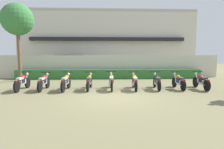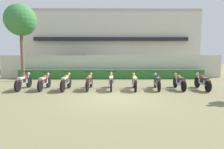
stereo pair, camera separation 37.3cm
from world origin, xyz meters
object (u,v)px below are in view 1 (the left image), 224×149
Objects in this scene: motorcycle_in_row_1 at (44,82)px; motorcycle_in_row_3 at (89,82)px; parked_car at (71,65)px; motorcycle_in_row_0 at (22,82)px; motorcycle_in_row_6 at (157,81)px; motorcycle_in_row_8 at (201,81)px; motorcycle_in_row_2 at (66,82)px; motorcycle_in_row_5 at (135,82)px; motorcycle_in_row_4 at (111,81)px; motorcycle_in_row_7 at (179,81)px; tree_near_inspector at (17,20)px.

motorcycle_in_row_3 is (2.47, 0.04, 0.00)m from motorcycle_in_row_1.
motorcycle_in_row_0 is (-1.32, -7.73, -0.49)m from parked_car.
motorcycle_in_row_6 is at bearing -59.55° from parked_car.
motorcycle_in_row_6 is at bearing -89.19° from motorcycle_in_row_1.
motorcycle_in_row_1 is 8.69m from motorcycle_in_row_8.
parked_car is 7.76m from motorcycle_in_row_1.
motorcycle_in_row_8 reaches higher than motorcycle_in_row_3.
motorcycle_in_row_8 is at bearing -86.34° from motorcycle_in_row_2.
motorcycle_in_row_5 is at bearing 91.06° from motorcycle_in_row_8.
motorcycle_in_row_0 is 4.83m from motorcycle_in_row_4.
motorcycle_in_row_0 is 1.03× the size of motorcycle_in_row_3.
motorcycle_in_row_2 reaches higher than motorcycle_in_row_1.
motorcycle_in_row_4 reaches higher than motorcycle_in_row_2.
motorcycle_in_row_0 reaches higher than motorcycle_in_row_7.
motorcycle_in_row_6 reaches higher than motorcycle_in_row_1.
motorcycle_in_row_6 is 0.95× the size of motorcycle_in_row_8.
motorcycle_in_row_8 is (7.47, 0.03, -0.01)m from motorcycle_in_row_2.
motorcycle_in_row_8 reaches higher than motorcycle_in_row_1.
tree_near_inspector is 3.07× the size of motorcycle_in_row_7.
motorcycle_in_row_4 is at bearing 89.27° from motorcycle_in_row_7.
motorcycle_in_row_2 is 6.24m from motorcycle_in_row_7.
tree_near_inspector is at bearing -132.28° from parked_car.
motorcycle_in_row_7 is at bearing -85.32° from motorcycle_in_row_2.
parked_car is 2.41× the size of motorcycle_in_row_0.
motorcycle_in_row_3 is 1.06× the size of motorcycle_in_row_6.
motorcycle_in_row_2 is 0.97× the size of motorcycle_in_row_8.
motorcycle_in_row_4 is at bearing 90.09° from motorcycle_in_row_8.
motorcycle_in_row_5 reaches higher than motorcycle_in_row_3.
motorcycle_in_row_0 is 1.06× the size of motorcycle_in_row_1.
motorcycle_in_row_7 is at bearing -85.50° from motorcycle_in_row_5.
motorcycle_in_row_7 is (3.78, -0.01, -0.02)m from motorcycle_in_row_4.
parked_car reaches higher than motorcycle_in_row_5.
motorcycle_in_row_0 is 2.37m from motorcycle_in_row_2.
motorcycle_in_row_1 is 1.23m from motorcycle_in_row_2.
tree_near_inspector is 5.93m from motorcycle_in_row_1.
motorcycle_in_row_0 reaches higher than motorcycle_in_row_5.
tree_near_inspector reaches higher than motorcycle_in_row_6.
tree_near_inspector is 3.00× the size of motorcycle_in_row_5.
motorcycle_in_row_5 reaches higher than motorcycle_in_row_7.
motorcycle_in_row_3 is 1.00× the size of motorcycle_in_row_8.
motorcycle_in_row_8 is (5.01, -0.11, -0.01)m from motorcycle_in_row_4.
motorcycle_in_row_5 is 0.97× the size of motorcycle_in_row_8.
motorcycle_in_row_6 is at bearing -90.05° from motorcycle_in_row_4.
motorcycle_in_row_0 is at bearing 89.29° from motorcycle_in_row_7.
motorcycle_in_row_6 is at bearing 89.58° from motorcycle_in_row_8.
tree_near_inspector reaches higher than motorcycle_in_row_7.
motorcycle_in_row_5 is at bearing -89.90° from motorcycle_in_row_3.
motorcycle_in_row_4 is 1.07× the size of motorcycle_in_row_5.
parked_car is 2.48× the size of motorcycle_in_row_3.
motorcycle_in_row_2 is (1.22, -0.13, 0.01)m from motorcycle_in_row_1.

